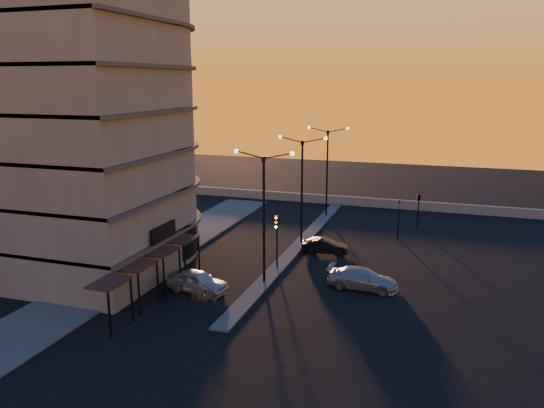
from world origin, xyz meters
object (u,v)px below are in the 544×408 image
Objects in this scene: car_sedan at (325,246)px; car_wagon at (363,279)px; streetlamp_mid at (302,181)px; car_hatchback at (198,281)px; traffic_light_main at (277,233)px.

car_sedan is 0.79× the size of car_wagon.
streetlamp_mid is 14.37m from car_hatchback.
car_hatchback is at bearing 114.79° from car_wagon.
streetlamp_mid reaches higher than car_sedan.
car_hatchback is at bearing -106.16° from streetlamp_mid.
car_sedan is 7.87m from car_wagon.
traffic_light_main is at bearing -90.00° from streetlamp_mid.
car_sedan is (6.41, 10.79, -0.11)m from car_hatchback.
streetlamp_mid is at bearing 90.00° from traffic_light_main.
car_sedan is at bearing 61.80° from traffic_light_main.
car_wagon reaches higher than car_sedan.
traffic_light_main is 0.87× the size of car_wagon.
streetlamp_mid is at bearing -9.17° from car_hatchback.
car_hatchback is at bearing -122.70° from traffic_light_main.
traffic_light_main reaches higher than car_hatchback.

